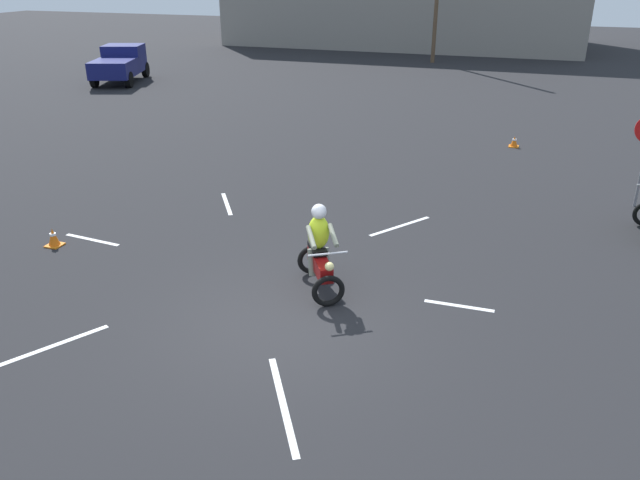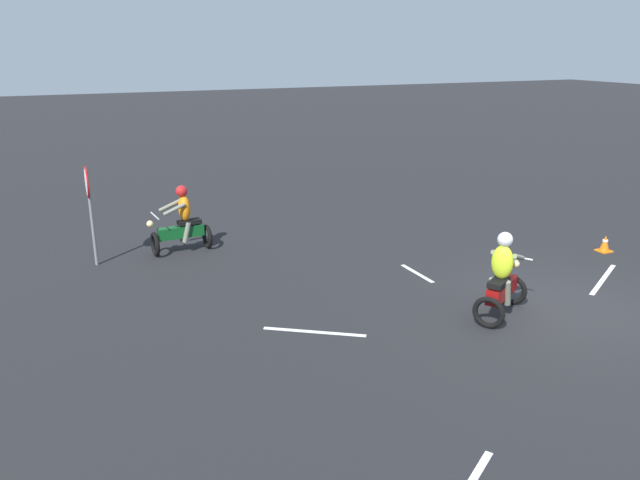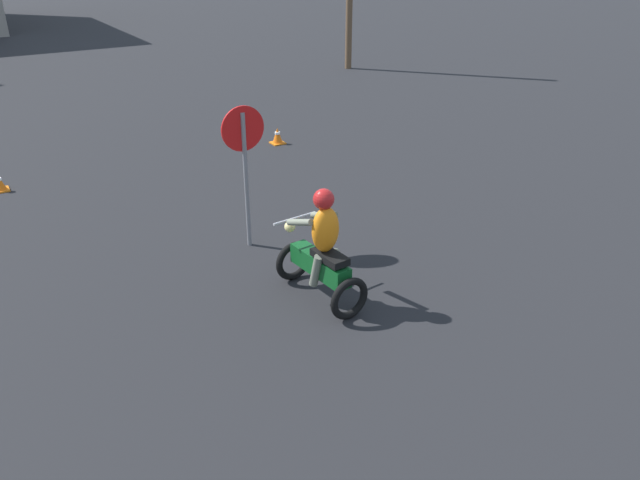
% 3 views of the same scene
% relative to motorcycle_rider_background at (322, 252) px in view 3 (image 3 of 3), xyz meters
% --- Properties ---
extents(motorcycle_rider_background, '(0.76, 1.54, 1.66)m').
position_rel_motorcycle_rider_background_xyz_m(motorcycle_rider_background, '(0.00, 0.00, 0.00)').
color(motorcycle_rider_background, black).
rests_on(motorcycle_rider_background, ground).
extents(stop_sign, '(0.70, 0.08, 2.30)m').
position_rel_motorcycle_rider_background_xyz_m(stop_sign, '(-0.13, 2.05, 0.91)').
color(stop_sign, slate).
rests_on(stop_sign, ground).
extents(traffic_cone_mid_left, '(0.32, 0.32, 0.39)m').
position_rel_motorcycle_rider_background_xyz_m(traffic_cone_mid_left, '(2.84, 6.62, -0.54)').
color(traffic_cone_mid_left, orange).
rests_on(traffic_cone_mid_left, ground).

